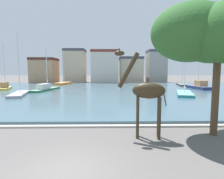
% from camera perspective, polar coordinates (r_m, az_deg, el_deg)
% --- Properties ---
extents(ground_plane, '(300.00, 300.00, 0.00)m').
position_cam_1_polar(ground_plane, '(8.15, -14.00, -23.15)').
color(ground_plane, '#605B59').
extents(harbor_water, '(89.95, 43.83, 0.31)m').
position_cam_1_polar(harbor_water, '(35.14, -3.78, -0.39)').
color(harbor_water, '#476675').
rests_on(harbor_water, ground).
extents(quay_edge_coping, '(89.95, 0.50, 0.12)m').
position_cam_1_polar(quay_edge_coping, '(13.41, -8.37, -11.00)').
color(quay_edge_coping, '#ADA89E').
rests_on(quay_edge_coping, ground).
extents(giraffe_statue, '(3.00, 0.99, 5.25)m').
position_cam_1_polar(giraffe_statue, '(10.88, 10.34, -0.85)').
color(giraffe_statue, '#382B19').
rests_on(giraffe_statue, ground).
extents(sailboat_orange, '(3.78, 7.29, 6.54)m').
position_cam_1_polar(sailboat_orange, '(52.12, -14.35, 1.75)').
color(sailboat_orange, orange).
rests_on(sailboat_orange, ground).
extents(sailboat_yellow, '(3.53, 6.43, 9.24)m').
position_cam_1_polar(sailboat_yellow, '(42.29, -29.85, 0.48)').
color(sailboat_yellow, gold).
rests_on(sailboat_yellow, ground).
extents(sailboat_grey, '(3.83, 8.82, 9.54)m').
position_cam_1_polar(sailboat_grey, '(31.65, -26.25, -1.25)').
color(sailboat_grey, '#939399').
rests_on(sailboat_grey, ground).
extents(sailboat_black, '(4.13, 9.55, 7.89)m').
position_cam_1_polar(sailboat_black, '(51.11, 20.63, 1.38)').
color(sailboat_black, black).
rests_on(sailboat_black, ground).
extents(sailboat_teal, '(4.67, 8.80, 7.38)m').
position_cam_1_polar(sailboat_teal, '(31.01, 21.22, -1.21)').
color(sailboat_teal, teal).
rests_on(sailboat_teal, ground).
extents(sailboat_navy, '(2.95, 7.11, 6.30)m').
position_cam_1_polar(sailboat_navy, '(41.42, 24.86, 0.71)').
color(sailboat_navy, navy).
rests_on(sailboat_navy, ground).
extents(sailboat_green, '(3.44, 9.70, 8.07)m').
position_cam_1_polar(sailboat_green, '(36.96, -19.23, 0.17)').
color(sailboat_green, '#236B42').
rests_on(sailboat_green, ground).
extents(shade_tree, '(7.66, 6.39, 7.83)m').
position_cam_1_polar(shade_tree, '(12.87, 30.03, 14.43)').
color(shade_tree, brown).
rests_on(shade_tree, ground).
extents(townhouse_corner_house, '(7.41, 8.01, 7.89)m').
position_cam_1_polar(townhouse_corner_house, '(63.00, -19.92, 5.47)').
color(townhouse_corner_house, tan).
rests_on(townhouse_corner_house, ground).
extents(townhouse_wide_warehouse, '(6.70, 6.72, 10.83)m').
position_cam_1_polar(townhouse_wide_warehouse, '(62.45, -11.19, 7.05)').
color(townhouse_wide_warehouse, '#C6B293').
rests_on(townhouse_wide_warehouse, ground).
extents(townhouse_end_terrace, '(8.58, 7.24, 10.31)m').
position_cam_1_polar(townhouse_end_terrace, '(59.64, -2.19, 6.97)').
color(townhouse_end_terrace, beige).
rests_on(townhouse_end_terrace, ground).
extents(townhouse_narrow_midrow, '(7.60, 8.06, 8.41)m').
position_cam_1_polar(townhouse_narrow_midrow, '(63.01, 5.72, 6.02)').
color(townhouse_narrow_midrow, '#C6B293').
rests_on(townhouse_narrow_midrow, ground).
extents(townhouse_tall_gabled, '(6.05, 6.47, 10.75)m').
position_cam_1_polar(townhouse_tall_gabled, '(64.61, 13.35, 6.92)').
color(townhouse_tall_gabled, gray).
rests_on(townhouse_tall_gabled, ground).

